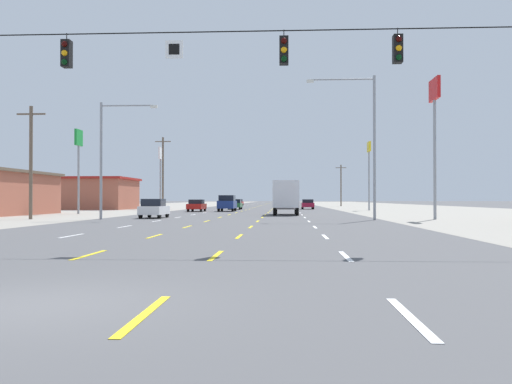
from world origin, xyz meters
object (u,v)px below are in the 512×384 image
Objects in this scene: sedan_far_left_mid at (197,205)px; box_truck_inner_right_near at (286,196)px; sedan_far_right_farther at (308,204)px; streetlight_right_row_0 at (367,136)px; sedan_far_left_farthest at (239,202)px; pole_sign_right_row_1 at (435,111)px; streetlight_left_row_0 at (108,150)px; sedan_inner_left_far at (235,204)px; pole_sign_left_row_1 at (79,152)px; hatchback_far_left_nearest at (154,208)px; suv_inner_left_midfar at (227,203)px; pole_sign_left_row_2 at (160,163)px; pole_sign_right_row_2 at (369,160)px.

box_truck_inner_right_near is at bearing -50.33° from sedan_far_left_mid.
sedan_far_right_farther is 41.87m from streetlight_right_row_0.
sedan_far_right_farther is 1.00× the size of sedan_far_left_farthest.
pole_sign_right_row_1 is 1.21× the size of streetlight_left_row_0.
sedan_far_left_farthest is at bearing 94.16° from sedan_inner_left_far.
sedan_far_left_mid is 15.98m from pole_sign_left_row_1.
sedan_far_right_farther is (10.57, 2.99, 0.00)m from sedan_inner_left_far.
hatchback_far_left_nearest is 0.80× the size of suv_inner_left_midfar.
sedan_inner_left_far is at bearing 116.45° from pole_sign_right_row_1.
pole_sign_left_row_2 is 31.90m from pole_sign_right_row_2.
pole_sign_left_row_2 is (-19.27, 30.47, 5.25)m from box_truck_inner_right_near.
pole_sign_left_row_1 is (-14.02, -12.02, 5.36)m from suv_inner_left_midfar.
sedan_inner_left_far is 20.09m from pole_sign_right_row_2.
suv_inner_left_midfar is at bearing 126.06° from pole_sign_right_row_1.
streetlight_right_row_0 is at bearing -59.52° from pole_sign_left_row_2.
sedan_far_left_farthest is 0.48× the size of pole_sign_left_row_2.
box_truck_inner_right_near reaches higher than hatchback_far_left_nearest.
pole_sign_right_row_2 reaches higher than sedan_inner_left_far.
suv_inner_left_midfar is 0.52× the size of pole_sign_left_row_2.
suv_inner_left_midfar is 0.57× the size of pole_sign_left_row_1.
sedan_far_left_mid and sedan_inner_left_far have the same top height.
pole_sign_right_row_2 reaches higher than sedan_far_right_farther.
pole_sign_right_row_2 reaches higher than sedan_far_left_farthest.
pole_sign_left_row_2 is 1.04× the size of pole_sign_right_row_2.
pole_sign_right_row_1 is at bearing -63.55° from sedan_inner_left_far.
box_truck_inner_right_near is 18.47m from streetlight_left_row_0.
streetlight_left_row_0 is at bearing -91.74° from sedan_far_left_farthest.
pole_sign_left_row_2 is (-8.69, 39.71, 6.30)m from hatchback_far_left_nearest.
sedan_far_left_farthest is at bearing 81.68° from pole_sign_left_row_1.
streetlight_left_row_0 is (-6.17, -26.60, 4.14)m from suv_inner_left_midfar.
pole_sign_right_row_1 is 31.55m from pole_sign_right_row_2.
streetlight_left_row_0 is (7.85, -14.58, -1.22)m from pole_sign_left_row_1.
pole_sign_left_row_2 is at bearing 176.61° from sedan_far_right_farther.
pole_sign_left_row_1 reaches higher than hatchback_far_left_nearest.
sedan_far_left_mid is at bearing 45.67° from pole_sign_left_row_1.
suv_inner_left_midfar is 0.54× the size of pole_sign_right_row_2.
hatchback_far_left_nearest is at bearing 169.47° from streetlight_right_row_0.
pole_sign_right_row_1 reaches higher than pole_sign_left_row_1.
suv_inner_left_midfar is 0.46× the size of streetlight_right_row_0.
sedan_far_left_mid is at bearing 84.12° from streetlight_left_row_0.
streetlight_left_row_0 is 0.83× the size of streetlight_right_row_0.
pole_sign_left_row_2 is at bearing 102.34° from hatchback_far_left_nearest.
suv_inner_left_midfar is 21.07m from pole_sign_left_row_2.
box_truck_inner_right_near is 1.47× the size of suv_inner_left_midfar.
suv_inner_left_midfar is 0.46× the size of pole_sign_right_row_1.
pole_sign_right_row_2 is at bearing 29.60° from pole_sign_left_row_1.
sedan_far_right_farther is at bearing 47.62° from pole_sign_left_row_1.
hatchback_far_left_nearest is 0.87× the size of sedan_far_left_mid.
sedan_inner_left_far is (3.48, 13.17, 0.00)m from sedan_far_left_mid.
pole_sign_right_row_2 is 1.04× the size of streetlight_left_row_0.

